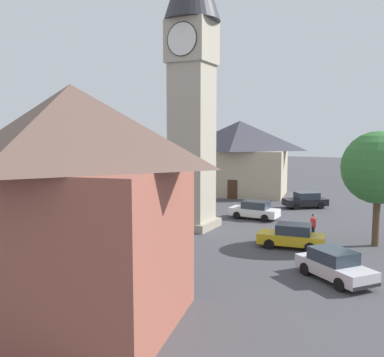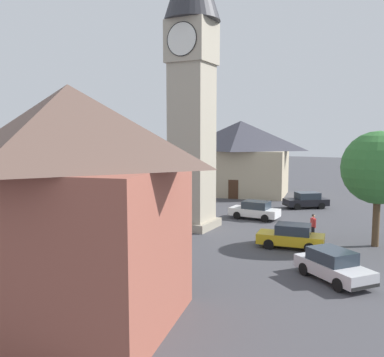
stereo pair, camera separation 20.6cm
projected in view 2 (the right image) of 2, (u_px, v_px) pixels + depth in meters
name	position (u px, v px, depth m)	size (l,w,h in m)	color
ground_plane	(192.00, 227.00, 32.61)	(200.00, 200.00, 0.00)	#424247
clock_tower	(192.00, 56.00, 31.21)	(4.19, 4.19, 21.98)	gray
car_blue_kerb	(255.00, 210.00, 35.65)	(4.19, 1.93, 1.53)	white
car_silver_kerb	(291.00, 236.00, 26.71)	(4.31, 2.21, 1.53)	gold
car_red_corner	(306.00, 200.00, 40.76)	(4.31, 3.84, 1.53)	black
car_white_side	(333.00, 265.00, 20.81)	(4.27, 3.91, 1.53)	silver
car_black_far	(178.00, 196.00, 43.68)	(4.41, 2.62, 1.53)	silver
car_green_alley	(101.00, 247.00, 24.13)	(2.83, 4.44, 1.53)	red
pedestrian	(313.00, 224.00, 29.10)	(0.43, 0.42, 1.69)	black
tree	(379.00, 168.00, 26.65)	(4.62, 4.62, 7.38)	brown
building_shop_left	(71.00, 204.00, 15.82)	(9.21, 8.49, 9.01)	#995142
building_terrace_right	(68.00, 159.00, 44.46)	(9.12, 10.03, 8.84)	#995142
building_corner_back	(240.00, 157.00, 49.59)	(12.12, 9.61, 8.59)	tan
road_sign	(142.00, 197.00, 35.23)	(0.60, 0.07, 2.80)	gray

